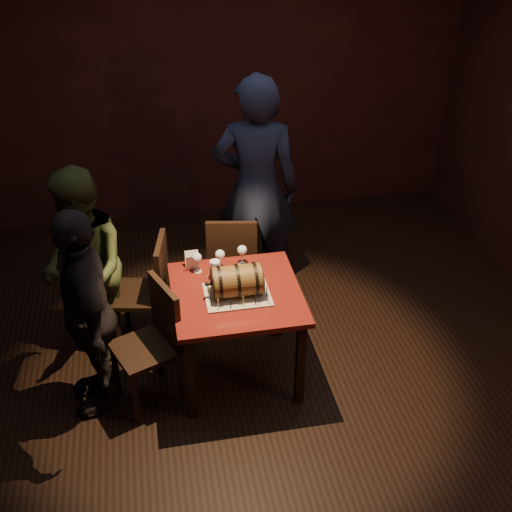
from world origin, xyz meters
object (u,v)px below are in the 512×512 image
Objects in this scene: pub_table at (237,304)px; person_back at (256,189)px; person_left_front at (87,312)px; chair_left_front at (154,337)px; chair_back at (232,259)px; person_left_rear at (84,268)px; wine_glass_right at (242,251)px; chair_left_rear at (151,287)px; wine_glass_left at (197,258)px; pint_of_ale at (215,270)px; barrel_cake at (237,281)px; wine_glass_mid at (220,255)px.

person_back is at bearing 72.23° from pub_table.
chair_left_front is at bearing 75.62° from person_left_front.
chair_back is 1.21m from person_left_rear.
wine_glass_right is 0.17× the size of chair_left_rear.
pub_table is 5.59× the size of wine_glass_right.
person_left_front is (-0.42, 0.03, 0.25)m from chair_left_front.
chair_back is (0.33, 0.46, -0.35)m from wine_glass_left.
pint_of_ale is at bearing 96.56° from person_left_front.
chair_left_rear is at bearing 150.51° from wine_glass_left.
barrel_cake is 1.02m from person_left_front.
chair_back is 0.60× the size of person_left_rear.
pub_table is at bearing -39.85° from chair_left_rear.
person_left_rear reaches higher than pint_of_ale.
barrel_cake reaches higher than pub_table.
person_left_rear is (-1.14, -0.30, 0.25)m from chair_back.
person_left_rear reaches higher than barrel_cake.
person_back is at bearing 32.31° from chair_left_rear.
person_left_rear is (-0.46, 0.58, 0.25)m from chair_left_front.
barrel_cake is 1.19m from person_back.
barrel_cake is 0.42m from wine_glass_left.
person_left_front reaches higher than pub_table.
wine_glass_mid is at bearing 2.95° from wine_glass_left.
person_back is 1.55m from person_left_rear.
person_left_rear reaches higher than chair_back.
wine_glass_right is 0.10× the size of person_left_rear.
person_left_rear is at bearing 168.24° from wine_glass_left.
wine_glass_mid is 0.14m from pint_of_ale.
person_back reaches higher than pint_of_ale.
chair_left_rear is 0.60× the size of person_left_front.
person_left_rear is at bearing 163.27° from pint_of_ale.
chair_back is at bearing 91.52° from wine_glass_right.
wine_glass_left is 0.10× the size of person_left_rear.
chair_back is at bearing 69.98° from pint_of_ale.
wine_glass_right is 0.79m from chair_left_rear.
pint_of_ale is (0.12, -0.11, -0.05)m from wine_glass_left.
person_back is (0.94, 0.59, 0.45)m from chair_left_rear.
person_left_rear is at bearing -176.42° from chair_left_rear.
chair_left_rear is at bearing -158.55° from chair_back.
person_left_front is (-1.01, -0.04, -0.10)m from barrel_cake.
pub_table is at bearing -77.19° from wine_glass_mid.
pint_of_ale is 0.97m from person_left_rear.
pint_of_ale is 0.10× the size of person_left_front.
chair_back is (0.16, 0.46, -0.34)m from wine_glass_mid.
wine_glass_mid is (0.17, 0.01, -0.00)m from wine_glass_left.
chair_left_rear is (-0.47, 0.31, -0.30)m from pint_of_ale.
chair_left_front is 0.78m from person_left_rear.
person_left_front reaches higher than barrel_cake.
chair_left_front is at bearing -130.95° from wine_glass_left.
wine_glass_mid is (-0.07, 0.35, -0.01)m from barrel_cake.
pint_of_ale is (-0.05, -0.12, -0.04)m from wine_glass_mid.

